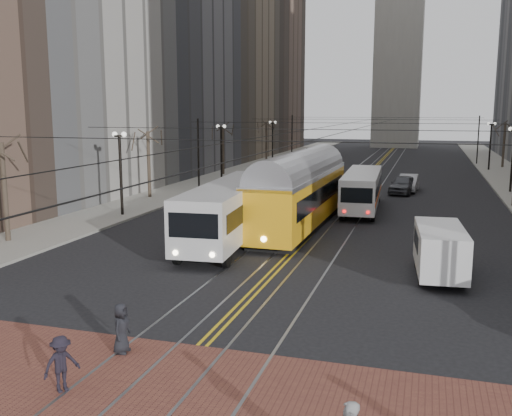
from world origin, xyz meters
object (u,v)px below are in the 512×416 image
Objects in this scene: rear_bus at (362,191)px; sedan_silver at (408,183)px; pedestrian_a at (121,328)px; transit_bus at (231,212)px; streetcar at (300,198)px; pedestrian_d at (61,364)px; cargo_van at (440,253)px; sedan_grey at (403,185)px.

rear_bus is 2.35× the size of sedan_silver.
pedestrian_a is at bearing -96.63° from sedan_silver.
pedestrian_a is at bearing -101.08° from rear_bus.
streetcar is at bearing 56.39° from transit_bus.
pedestrian_d is at bearing -89.33° from transit_bus.
rear_bus is 6.98× the size of pedestrian_a.
pedestrian_d is (-9.65, -13.77, -0.36)m from cargo_van.
streetcar is at bearing -115.46° from rear_bus.
transit_bus is 8.42× the size of pedestrian_a.
pedestrian_d is (-1.34, -22.94, -1.08)m from streetcar.
streetcar is 23.00m from pedestrian_d.
rear_bus is at bearing -100.74° from sedan_silver.
sedan_grey is at bearing -13.96° from pedestrian_a.
streetcar is 19.68m from sedan_silver.
sedan_silver is at bearing 90.26° from cargo_van.
pedestrian_d is at bearing -90.80° from sedan_grey.
transit_bus is at bearing 155.42° from cargo_van.
cargo_van is at bearing -24.32° from transit_bus.
cargo_van is (8.31, -9.16, -0.72)m from streetcar.
pedestrian_a reaches higher than sedan_silver.
streetcar is 3.07× the size of cargo_van.
transit_bus is 0.84× the size of streetcar.
streetcar is 1.44× the size of rear_bus.
transit_bus is at bearing -118.21° from rear_bus.
sedan_silver is 2.97× the size of pedestrian_a.
sedan_silver is 39.66m from pedestrian_a.
rear_bus is at bearing -12.32° from pedestrian_a.
transit_bus is 1.21× the size of rear_bus.
transit_bus is 23.57m from sedan_grey.
streetcar is at bearing -99.26° from sedan_grey.
sedan_grey is (-2.70, 26.07, -0.32)m from cargo_van.
rear_bus is 2.14× the size of cargo_van.
sedan_silver is at bearing 65.35° from transit_bus.
sedan_grey reaches higher than sedan_silver.
sedan_silver is (8.87, 23.77, -0.88)m from transit_bus.
sedan_grey reaches higher than pedestrian_a.
sedan_grey is (5.61, 16.91, -1.04)m from streetcar.
rear_bus reaches higher than sedan_silver.
pedestrian_a reaches higher than pedestrian_d.
cargo_van is (5.25, -16.41, -0.29)m from rear_bus.
pedestrian_d is (-0.26, -2.62, -0.02)m from pedestrian_a.
sedan_silver is at bearing 73.28° from streetcar.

